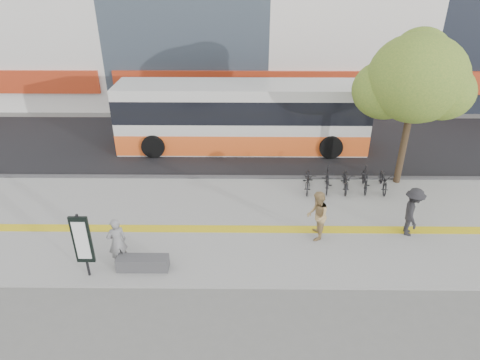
{
  "coord_description": "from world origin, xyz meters",
  "views": [
    {
      "loc": [
        0.53,
        -11.37,
        8.65
      ],
      "look_at": [
        0.39,
        2.0,
        1.55
      ],
      "focal_mm": 31.13,
      "sensor_mm": 36.0,
      "label": 1
    }
  ],
  "objects_px": {
    "signboard": "(82,241)",
    "seated_woman": "(117,242)",
    "bench": "(143,263)",
    "bus": "(242,118)",
    "pedestrian_tan": "(317,216)",
    "pedestrian_dark": "(412,212)",
    "street_tree": "(415,80)"
  },
  "relations": [
    {
      "from": "pedestrian_tan",
      "to": "seated_woman",
      "type": "bearing_deg",
      "value": -69.39
    },
    {
      "from": "signboard",
      "to": "seated_woman",
      "type": "relative_size",
      "value": 1.34
    },
    {
      "from": "bench",
      "to": "street_tree",
      "type": "height_order",
      "value": "street_tree"
    },
    {
      "from": "seated_woman",
      "to": "pedestrian_tan",
      "type": "xyz_separation_m",
      "value": [
        6.43,
        1.44,
        0.06
      ]
    },
    {
      "from": "bus",
      "to": "signboard",
      "type": "bearing_deg",
      "value": -114.84
    },
    {
      "from": "signboard",
      "to": "street_tree",
      "type": "bearing_deg",
      "value": 29.07
    },
    {
      "from": "bench",
      "to": "seated_woman",
      "type": "relative_size",
      "value": 0.97
    },
    {
      "from": "bus",
      "to": "pedestrian_dark",
      "type": "relative_size",
      "value": 6.87
    },
    {
      "from": "street_tree",
      "to": "seated_woman",
      "type": "height_order",
      "value": "street_tree"
    },
    {
      "from": "pedestrian_dark",
      "to": "street_tree",
      "type": "bearing_deg",
      "value": 0.68
    },
    {
      "from": "bench",
      "to": "bus",
      "type": "bearing_deg",
      "value": 72.64
    },
    {
      "from": "seated_woman",
      "to": "pedestrian_dark",
      "type": "relative_size",
      "value": 0.92
    },
    {
      "from": "pedestrian_dark",
      "to": "bench",
      "type": "bearing_deg",
      "value": 115.01
    },
    {
      "from": "signboard",
      "to": "pedestrian_tan",
      "type": "relative_size",
      "value": 1.24
    },
    {
      "from": "signboard",
      "to": "pedestrian_tan",
      "type": "height_order",
      "value": "signboard"
    },
    {
      "from": "seated_woman",
      "to": "pedestrian_tan",
      "type": "bearing_deg",
      "value": 161.02
    },
    {
      "from": "bus",
      "to": "pedestrian_tan",
      "type": "bearing_deg",
      "value": -71.97
    },
    {
      "from": "bench",
      "to": "pedestrian_tan",
      "type": "xyz_separation_m",
      "value": [
        5.63,
        1.73,
        0.66
      ]
    },
    {
      "from": "signboard",
      "to": "seated_woman",
      "type": "bearing_deg",
      "value": 36.4
    },
    {
      "from": "signboard",
      "to": "pedestrian_tan",
      "type": "bearing_deg",
      "value": 15.72
    },
    {
      "from": "signboard",
      "to": "street_tree",
      "type": "relative_size",
      "value": 0.35
    },
    {
      "from": "pedestrian_tan",
      "to": "bench",
      "type": "bearing_deg",
      "value": -64.98
    },
    {
      "from": "bus",
      "to": "pedestrian_dark",
      "type": "height_order",
      "value": "bus"
    },
    {
      "from": "bus",
      "to": "pedestrian_tan",
      "type": "distance_m",
      "value": 8.41
    },
    {
      "from": "bench",
      "to": "street_tree",
      "type": "distance_m",
      "value": 12.23
    },
    {
      "from": "signboard",
      "to": "street_tree",
      "type": "height_order",
      "value": "street_tree"
    },
    {
      "from": "bench",
      "to": "signboard",
      "type": "bearing_deg",
      "value": -169.19
    },
    {
      "from": "street_tree",
      "to": "seated_woman",
      "type": "xyz_separation_m",
      "value": [
        -10.58,
        -5.74,
        -3.61
      ]
    },
    {
      "from": "seated_woman",
      "to": "bench",
      "type": "bearing_deg",
      "value": 128.79
    },
    {
      "from": "signboard",
      "to": "bus",
      "type": "distance_m",
      "value": 11.03
    },
    {
      "from": "signboard",
      "to": "pedestrian_dark",
      "type": "height_order",
      "value": "signboard"
    },
    {
      "from": "seated_woman",
      "to": "pedestrian_dark",
      "type": "xyz_separation_m",
      "value": [
        9.74,
        1.71,
        0.07
      ]
    }
  ]
}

